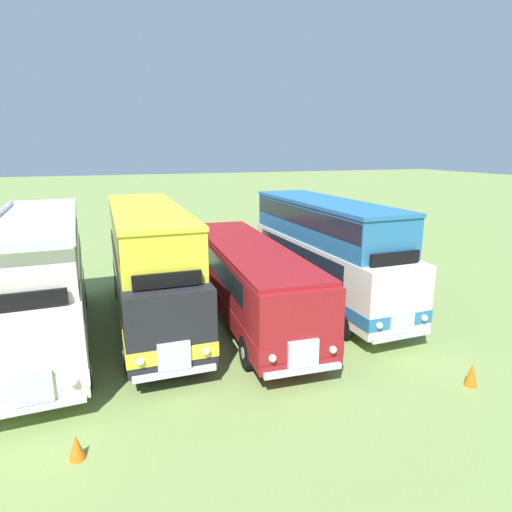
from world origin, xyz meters
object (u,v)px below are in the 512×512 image
bus_sixth_in_row (248,275)px  cone_mid_row (472,374)px  bus_fifth_in_row (150,261)px  cone_near_end (76,447)px  bus_seventh_in_row (325,248)px  bus_fourth_in_row (42,277)px

bus_sixth_in_row → cone_mid_row: bearing=-58.9°
bus_fifth_in_row → bus_sixth_in_row: bearing=-12.2°
bus_sixth_in_row → cone_near_end: bearing=-133.2°
bus_seventh_in_row → cone_near_end: size_ratio=17.42×
bus_seventh_in_row → bus_fourth_in_row: bearing=-178.7°
bus_seventh_in_row → cone_mid_row: bus_seventh_in_row is taller
bus_sixth_in_row → cone_mid_row: (4.31, -7.14, -1.40)m
bus_fifth_in_row → bus_seventh_in_row: 7.29m
bus_seventh_in_row → cone_mid_row: (0.67, -7.55, -2.11)m
bus_fourth_in_row → cone_mid_row: bearing=-32.2°
bus_fourth_in_row → bus_sixth_in_row: bearing=-1.3°
cone_near_end → cone_mid_row: size_ratio=0.82×
bus_fourth_in_row → bus_seventh_in_row: size_ratio=1.04×
bus_fourth_in_row → bus_fifth_in_row: (3.65, 0.62, 0.11)m
cone_near_end → cone_mid_row: 10.50m
bus_sixth_in_row → cone_mid_row: 8.46m
bus_fourth_in_row → cone_mid_row: (11.60, -7.31, -2.00)m
bus_fifth_in_row → cone_mid_row: bearing=-44.9°
bus_sixth_in_row → cone_near_end: size_ratio=19.75×
bus_seventh_in_row → cone_near_end: bus_seventh_in_row is taller
bus_seventh_in_row → cone_mid_row: size_ratio=14.25×
bus_fourth_in_row → cone_near_end: size_ratio=18.13×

